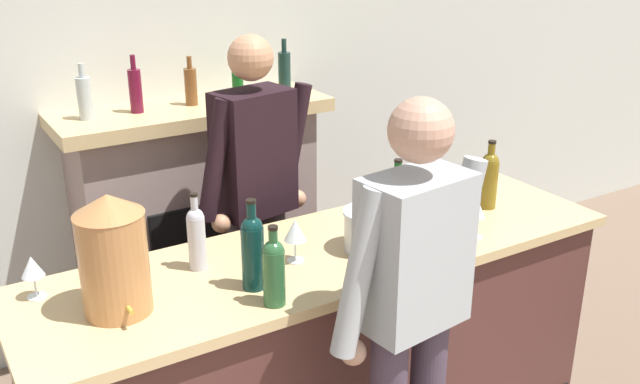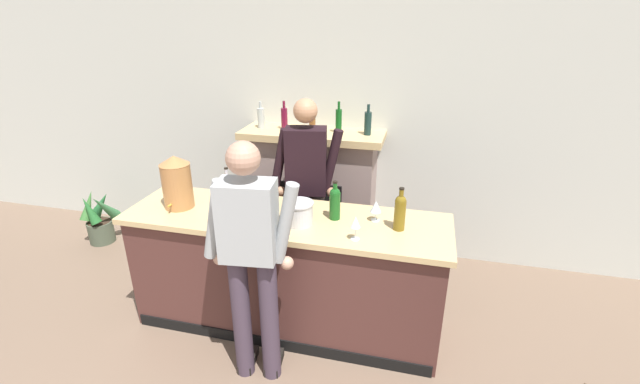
{
  "view_description": "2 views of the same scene",
  "coord_description": "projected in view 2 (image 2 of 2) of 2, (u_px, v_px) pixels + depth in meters",
  "views": [
    {
      "loc": [
        -1.37,
        0.59,
        2.28
      ],
      "look_at": [
        0.27,
        3.26,
        1.07
      ],
      "focal_mm": 40.0,
      "sensor_mm": 36.0,
      "label": 1
    },
    {
      "loc": [
        1.02,
        0.01,
        2.46
      ],
      "look_at": [
        0.19,
        3.36,
        1.0
      ],
      "focal_mm": 24.0,
      "sensor_mm": 36.0,
      "label": 2
    }
  ],
  "objects": [
    {
      "name": "wall_back_panel",
      "position": [
        324.0,
        124.0,
        4.47
      ],
      "size": [
        12.0,
        0.07,
        2.75
      ],
      "color": "silver",
      "rests_on": "ground_plane"
    },
    {
      "name": "bar_counter",
      "position": [
        287.0,
        272.0,
        3.49
      ],
      "size": [
        2.53,
        0.73,
        1.01
      ],
      "color": "#4B2A25",
      "rests_on": "ground_plane"
    },
    {
      "name": "fireplace_stone",
      "position": [
        313.0,
        193.0,
        4.52
      ],
      "size": [
        1.43,
        0.52,
        1.68
      ],
      "color": "gray",
      "rests_on": "ground_plane"
    },
    {
      "name": "potted_plant_corner",
      "position": [
        99.0,
        219.0,
        4.86
      ],
      "size": [
        0.36,
        0.37,
        0.65
      ],
      "color": "#47513E",
      "rests_on": "ground_plane"
    },
    {
      "name": "person_customer",
      "position": [
        251.0,
        257.0,
        2.79
      ],
      "size": [
        0.66,
        0.34,
        1.77
      ],
      "color": "#3F3240",
      "rests_on": "ground_plane"
    },
    {
      "name": "person_bartender",
      "position": [
        306.0,
        187.0,
        3.88
      ],
      "size": [
        0.65,
        0.36,
        1.79
      ],
      "color": "#403D3E",
      "rests_on": "ground_plane"
    },
    {
      "name": "copper_dispenser",
      "position": [
        177.0,
        182.0,
        3.38
      ],
      "size": [
        0.24,
        0.27,
        0.43
      ],
      "color": "#AE7341",
      "rests_on": "bar_counter"
    },
    {
      "name": "ice_bucket_steel",
      "position": [
        299.0,
        213.0,
        3.15
      ],
      "size": [
        0.22,
        0.22,
        0.17
      ],
      "color": "silver",
      "rests_on": "bar_counter"
    },
    {
      "name": "wine_bottle_merlot_tall",
      "position": [
        335.0,
        202.0,
        3.21
      ],
      "size": [
        0.08,
        0.08,
        0.3
      ],
      "color": "#16511A",
      "rests_on": "bar_counter"
    },
    {
      "name": "wine_bottle_riesling_slim",
      "position": [
        220.0,
        210.0,
        3.09
      ],
      "size": [
        0.08,
        0.08,
        0.3
      ],
      "color": "#25532C",
      "rests_on": "bar_counter"
    },
    {
      "name": "wine_bottle_chardonnay_pale",
      "position": [
        400.0,
        211.0,
        3.04
      ],
      "size": [
        0.08,
        0.08,
        0.33
      ],
      "color": "brown",
      "rests_on": "bar_counter"
    },
    {
      "name": "wine_bottle_rose_blush",
      "position": [
        227.0,
        199.0,
        3.21
      ],
      "size": [
        0.08,
        0.08,
        0.35
      ],
      "color": "#0A2C29",
      "rests_on": "bar_counter"
    },
    {
      "name": "wine_bottle_cabernet_heavy",
      "position": [
        228.0,
        188.0,
        3.47
      ],
      "size": [
        0.07,
        0.07,
        0.31
      ],
      "color": "#B1B1BE",
      "rests_on": "bar_counter"
    },
    {
      "name": "wine_glass_back_row",
      "position": [
        356.0,
        223.0,
        2.91
      ],
      "size": [
        0.07,
        0.07,
        0.18
      ],
      "color": "silver",
      "rests_on": "bar_counter"
    },
    {
      "name": "wine_glass_by_dispenser",
      "position": [
        262.0,
        200.0,
        3.27
      ],
      "size": [
        0.09,
        0.09,
        0.18
      ],
      "color": "silver",
      "rests_on": "bar_counter"
    },
    {
      "name": "wine_glass_front_right",
      "position": [
        376.0,
        207.0,
        3.19
      ],
      "size": [
        0.09,
        0.09,
        0.16
      ],
      "color": "silver",
      "rests_on": "bar_counter"
    },
    {
      "name": "wine_glass_front_left",
      "position": [
        170.0,
        180.0,
        3.69
      ],
      "size": [
        0.08,
        0.08,
        0.16
      ],
      "color": "silver",
      "rests_on": "bar_counter"
    }
  ]
}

